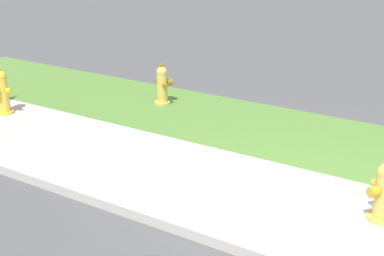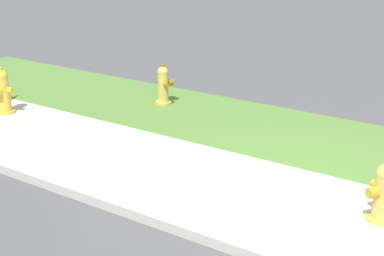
{
  "view_description": "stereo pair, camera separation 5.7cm",
  "coord_description": "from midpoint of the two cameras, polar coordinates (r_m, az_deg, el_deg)",
  "views": [
    {
      "loc": [
        1.88,
        -5.21,
        3.04
      ],
      "look_at": [
        -1.84,
        0.68,
        0.4
      ],
      "focal_mm": 50.0,
      "sensor_mm": 36.0,
      "label": 1
    },
    {
      "loc": [
        1.93,
        -5.18,
        3.04
      ],
      "look_at": [
        -1.84,
        0.68,
        0.4
      ],
      "focal_mm": 50.0,
      "sensor_mm": 36.0,
      "label": 2
    }
  ],
  "objects": [
    {
      "name": "fire_hydrant_near_corner",
      "position": [
        9.67,
        -3.35,
        4.6
      ],
      "size": [
        0.37,
        0.35,
        0.75
      ],
      "rotation": [
        0.0,
        0.0,
        5.77
      ],
      "color": "gold",
      "rests_on": "ground"
    },
    {
      "name": "grass_verge",
      "position": [
        8.2,
        16.48,
        -1.89
      ],
      "size": [
        18.0,
        2.27,
        0.01
      ],
      "primitive_type": "cube",
      "color": "#568438",
      "rests_on": "ground"
    },
    {
      "name": "fire_hydrant_across_street",
      "position": [
        6.17,
        19.59,
        -6.45
      ],
      "size": [
        0.36,
        0.36,
        0.73
      ],
      "rotation": [
        0.0,
        0.0,
        2.49
      ],
      "color": "gold",
      "rests_on": "ground"
    },
    {
      "name": "fire_hydrant_by_grass_verge",
      "position": [
        9.69,
        -19.74,
        3.65
      ],
      "size": [
        0.38,
        0.35,
        0.81
      ],
      "rotation": [
        0.0,
        0.0,
        3.29
      ],
      "color": "gold",
      "rests_on": "ground"
    },
    {
      "name": "street_curb",
      "position": [
        5.39,
        6.16,
        -12.91
      ],
      "size": [
        18.0,
        0.16,
        0.12
      ],
      "primitive_type": "cube",
      "color": "#BCB7AD",
      "rests_on": "ground"
    },
    {
      "name": "ground_plane",
      "position": [
        6.31,
        10.73,
        -8.43
      ],
      "size": [
        120.0,
        120.0,
        0.0
      ],
      "primitive_type": "plane",
      "color": "#515154"
    },
    {
      "name": "sidewalk_pavement",
      "position": [
        6.31,
        10.73,
        -8.39
      ],
      "size": [
        18.0,
        2.08,
        0.01
      ],
      "primitive_type": "cube",
      "color": "#BCB7AD",
      "rests_on": "ground"
    }
  ]
}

